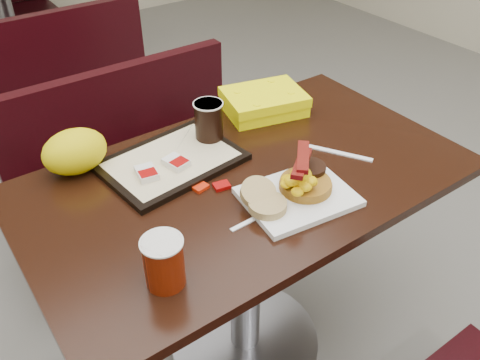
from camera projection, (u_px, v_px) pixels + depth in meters
floor at (245, 343)px, 1.82m from camera, size 6.00×7.00×0.01m
table_near at (246, 271)px, 1.60m from camera, size 1.20×0.70×0.75m
bench_near_n at (144, 169)px, 2.06m from camera, size 1.00×0.46×0.72m
table_far at (10, 29)px, 3.29m from camera, size 1.20×0.70×0.75m
bench_far_s at (46, 68)px, 2.84m from camera, size 1.00×0.46×0.72m
platter at (298, 197)px, 1.28m from camera, size 0.29×0.24×0.02m
pancake_stack at (306, 184)px, 1.29m from camera, size 0.16×0.16×0.03m
sausage_patty at (310, 167)px, 1.31m from camera, size 0.09×0.09×0.01m
scrambled_eggs at (301, 177)px, 1.25m from camera, size 0.10×0.08×0.05m
bacon_strips at (302, 162)px, 1.24m from camera, size 0.17×0.16×0.01m
muffin_bottom at (267, 205)px, 1.23m from camera, size 0.11×0.11×0.02m
muffin_top at (258, 193)px, 1.25m from camera, size 0.10×0.10×0.05m
coffee_cup_near at (164, 262)px, 1.03m from camera, size 0.11×0.11×0.12m
fork at (246, 223)px, 1.21m from camera, size 0.12×0.03×0.00m
knife at (340, 153)px, 1.45m from camera, size 0.11×0.17×0.00m
condiment_syrup at (201, 187)px, 1.32m from camera, size 0.04×0.04×0.01m
condiment_ketchup at (222, 186)px, 1.32m from camera, size 0.05×0.04×0.01m
tray at (171, 162)px, 1.41m from camera, size 0.39×0.30×0.02m
hashbrown_sleeve_left at (147, 173)px, 1.33m from camera, size 0.06×0.07×0.02m
hashbrown_sleeve_right at (176, 162)px, 1.37m from camera, size 0.06×0.08×0.02m
coffee_cup_far at (209, 120)px, 1.46m from camera, size 0.09×0.09×0.11m
clamshell at (264, 102)px, 1.63m from camera, size 0.29×0.24×0.07m
paper_bag at (75, 151)px, 1.35m from camera, size 0.19×0.15×0.12m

